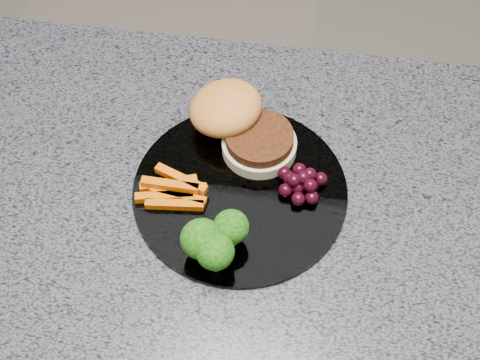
{
  "coord_description": "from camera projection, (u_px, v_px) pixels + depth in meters",
  "views": [
    {
      "loc": [
        0.0,
        -0.4,
        1.58
      ],
      "look_at": [
        -0.06,
        0.04,
        0.93
      ],
      "focal_mm": 50.0,
      "sensor_mm": 36.0,
      "label": 1
    }
  ],
  "objects": [
    {
      "name": "grape_bunch",
      "position": [
        301.0,
        182.0,
        0.8
      ],
      "size": [
        0.06,
        0.05,
        0.03
      ],
      "rotation": [
        0.0,
        0.0,
        0.02
      ],
      "color": "black",
      "rests_on": "plate"
    },
    {
      "name": "broccoli",
      "position": [
        214.0,
        240.0,
        0.73
      ],
      "size": [
        0.07,
        0.08,
        0.06
      ],
      "rotation": [
        0.0,
        0.0,
        0.41
      ],
      "color": "#59802E",
      "rests_on": "plate"
    },
    {
      "name": "carrot_sticks",
      "position": [
        174.0,
        190.0,
        0.8
      ],
      "size": [
        0.09,
        0.06,
        0.02
      ],
      "rotation": [
        0.0,
        0.0,
        -0.28
      ],
      "color": "#CB5503",
      "rests_on": "plate"
    },
    {
      "name": "plate",
      "position": [
        240.0,
        191.0,
        0.81
      ],
      "size": [
        0.26,
        0.26,
        0.01
      ],
      "primitive_type": "cylinder",
      "color": "white",
      "rests_on": "countertop"
    },
    {
      "name": "countertop",
      "position": [
        288.0,
        238.0,
        0.8
      ],
      "size": [
        1.2,
        0.6,
        0.04
      ],
      "primitive_type": "cube",
      "color": "#53535E",
      "rests_on": "island_cabinet"
    },
    {
      "name": "burger",
      "position": [
        237.0,
        122.0,
        0.84
      ],
      "size": [
        0.17,
        0.15,
        0.05
      ],
      "rotation": [
        0.0,
        0.0,
        -0.34
      ],
      "color": "#CBB98F",
      "rests_on": "plate"
    }
  ]
}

